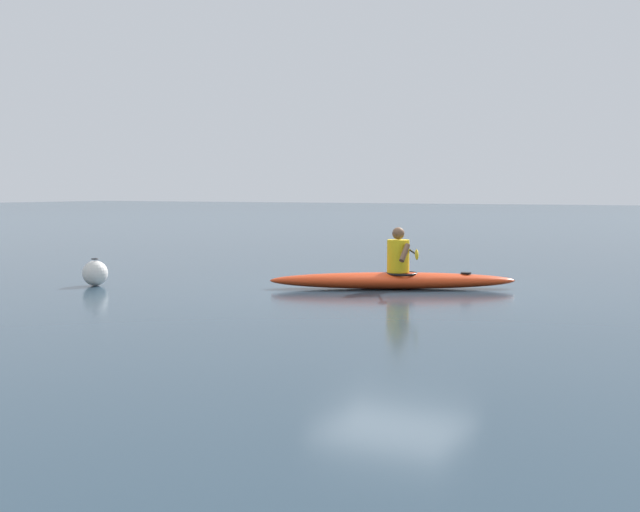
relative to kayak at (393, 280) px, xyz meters
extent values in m
plane|color=#283D4C|center=(-0.03, -0.04, -0.14)|extent=(160.00, 160.00, 0.00)
ellipsoid|color=red|center=(0.00, 0.00, 0.00)|extent=(4.00, 2.53, 0.28)
torus|color=black|center=(-0.14, -0.07, 0.12)|extent=(0.76, 0.76, 0.04)
cylinder|color=black|center=(-1.11, -0.59, 0.13)|extent=(0.18, 0.18, 0.02)
cylinder|color=yellow|center=(-0.08, -0.04, 0.42)|extent=(0.38, 0.38, 0.56)
sphere|color=brown|center=(-0.08, -0.04, 0.81)|extent=(0.21, 0.21, 0.21)
cylinder|color=black|center=(-0.26, -0.14, 0.52)|extent=(1.00, 1.83, 0.03)
ellipsoid|color=gold|center=(0.22, -1.05, 0.52)|extent=(0.22, 0.37, 0.17)
ellipsoid|color=gold|center=(-0.74, 0.77, 0.52)|extent=(0.22, 0.37, 0.17)
cylinder|color=brown|center=(-0.02, -0.34, 0.50)|extent=(0.28, 0.23, 0.34)
cylinder|color=brown|center=(-0.29, 0.17, 0.50)|extent=(0.14, 0.32, 0.34)
sphere|color=silver|center=(4.81, 2.07, 0.08)|extent=(0.45, 0.45, 0.45)
torus|color=#333338|center=(4.81, 2.07, 0.33)|extent=(0.12, 0.12, 0.02)
camera|label=1|loc=(-5.71, 13.23, 1.56)|focal=47.34mm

